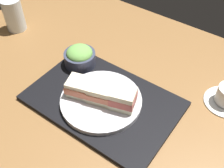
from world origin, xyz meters
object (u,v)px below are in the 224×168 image
Objects in this scene: sandwich_near at (80,87)px; sandwich_far at (123,99)px; sandwich_middle at (101,93)px; drinking_glass at (14,14)px; salad_bowl at (80,56)px; sandwich_plate at (101,101)px.

sandwich_far is (13.01, 3.37, 0.46)cm from sandwich_near.
sandwich_middle is at bearing 14.51° from sandwich_near.
drinking_glass reaches higher than sandwich_near.
salad_bowl is 0.83× the size of drinking_glass.
drinking_glass is (-44.63, 13.79, 0.81)cm from sandwich_near.
sandwich_plate is 2.74× the size of sandwich_near.
drinking_glass reaches higher than sandwich_plate.
sandwich_plate is at bearing -30.64° from salad_bowl.
salad_bowl reaches higher than sandwich_near.
sandwich_plate is at bearing 90.00° from sandwich_middle.
sandwich_middle is (6.51, 1.68, 0.14)cm from sandwich_near.
sandwich_middle is (0.00, -0.00, 3.42)cm from sandwich_plate.
sandwich_plate is at bearing 14.51° from sandwich_near.
sandwich_middle is 1.03× the size of sandwich_far.
salad_bowl is (-9.54, 11.19, -0.84)cm from sandwich_near.
drinking_glass reaches higher than salad_bowl.
sandwich_far reaches higher than sandwich_near.
sandwich_middle is 6.73cm from sandwich_far.
salad_bowl is (-22.55, 7.82, -1.30)cm from sandwich_far.
drinking_glass is at bearing 175.75° from salad_bowl.
sandwich_far reaches higher than sandwich_middle.
sandwich_near is at bearing -165.49° from sandwich_plate.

